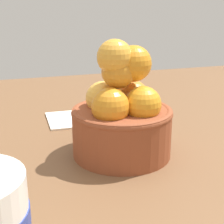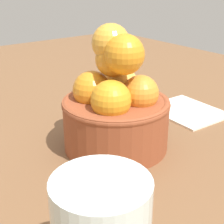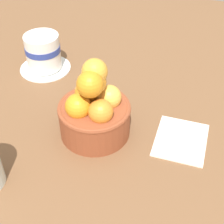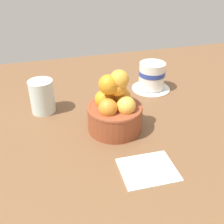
# 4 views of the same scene
# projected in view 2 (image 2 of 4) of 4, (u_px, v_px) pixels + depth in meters

# --- Properties ---
(ground_plane) EXTENTS (1.43, 1.11, 0.04)m
(ground_plane) POSITION_uv_depth(u_px,v_px,m) (116.00, 160.00, 0.45)
(ground_plane) COLOR brown
(terracotta_bowl) EXTENTS (0.14, 0.14, 0.16)m
(terracotta_bowl) POSITION_uv_depth(u_px,v_px,m) (116.00, 106.00, 0.42)
(terracotta_bowl) COLOR brown
(terracotta_bowl) RESTS_ON ground_plane
(folded_napkin) EXTENTS (0.12, 0.10, 0.01)m
(folded_napkin) POSITION_uv_depth(u_px,v_px,m) (187.00, 110.00, 0.55)
(folded_napkin) COLOR white
(folded_napkin) RESTS_ON ground_plane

